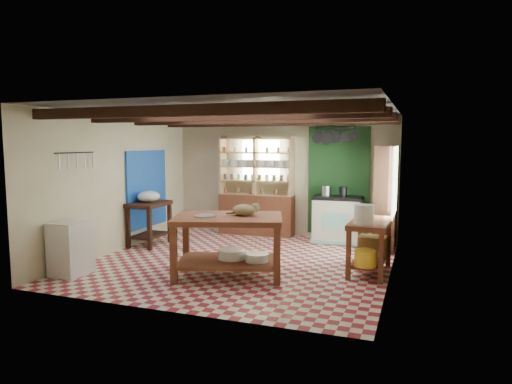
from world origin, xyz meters
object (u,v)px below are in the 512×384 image
(white_cabinet, at_px, (71,248))
(right_counter, at_px, (370,247))
(cat, at_px, (244,210))
(stove, at_px, (338,219))
(work_table, at_px, (228,246))
(prep_table, at_px, (149,224))

(white_cabinet, height_order, right_counter, white_cabinet)
(cat, bearing_deg, white_cabinet, 172.20)
(stove, bearing_deg, cat, -109.69)
(stove, bearing_deg, work_table, -112.75)
(work_table, relative_size, cat, 4.26)
(cat, bearing_deg, right_counter, -5.42)
(stove, height_order, right_counter, stove)
(right_counter, xyz_separation_m, cat, (-1.84, -0.76, 0.60))
(white_cabinet, distance_m, cat, 2.79)
(work_table, relative_size, stove, 1.68)
(stove, relative_size, prep_table, 1.11)
(white_cabinet, relative_size, right_counter, 0.72)
(white_cabinet, bearing_deg, work_table, 19.01)
(prep_table, bearing_deg, stove, 23.95)
(stove, relative_size, white_cabinet, 1.16)
(white_cabinet, bearing_deg, cat, 19.94)
(prep_table, height_order, cat, cat)
(work_table, height_order, right_counter, work_table)
(prep_table, relative_size, cat, 2.28)
(stove, bearing_deg, prep_table, -156.34)
(stove, relative_size, right_counter, 0.84)
(white_cabinet, xyz_separation_m, cat, (2.56, 0.94, 0.60))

